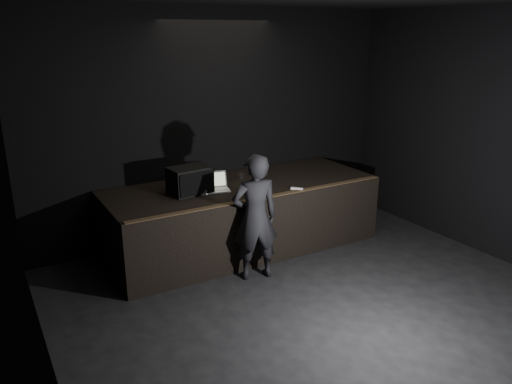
{
  "coord_description": "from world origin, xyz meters",
  "views": [
    {
      "loc": [
        -3.35,
        -3.45,
        3.13
      ],
      "look_at": [
        -0.01,
        2.3,
        0.99
      ],
      "focal_mm": 35.0,
      "sensor_mm": 36.0,
      "label": 1
    }
  ],
  "objects_px": {
    "beer_can": "(189,190)",
    "person": "(255,217)",
    "stage_riser": "(242,216)",
    "laptop": "(216,185)",
    "stage_monitor": "(190,180)"
  },
  "relations": [
    {
      "from": "stage_riser",
      "to": "beer_can",
      "type": "xyz_separation_m",
      "value": [
        -0.89,
        -0.12,
        0.58
      ]
    },
    {
      "from": "stage_monitor",
      "to": "beer_can",
      "type": "distance_m",
      "value": 0.15
    },
    {
      "from": "stage_monitor",
      "to": "laptop",
      "type": "height_order",
      "value": "stage_monitor"
    },
    {
      "from": "beer_can",
      "to": "stage_riser",
      "type": "bearing_deg",
      "value": 7.68
    },
    {
      "from": "beer_can",
      "to": "stage_monitor",
      "type": "bearing_deg",
      "value": 56.23
    },
    {
      "from": "person",
      "to": "laptop",
      "type": "bearing_deg",
      "value": -69.95
    },
    {
      "from": "stage_riser",
      "to": "beer_can",
      "type": "height_order",
      "value": "beer_can"
    },
    {
      "from": "beer_can",
      "to": "person",
      "type": "distance_m",
      "value": 1.03
    },
    {
      "from": "laptop",
      "to": "beer_can",
      "type": "height_order",
      "value": "laptop"
    },
    {
      "from": "stage_riser",
      "to": "laptop",
      "type": "xyz_separation_m",
      "value": [
        -0.46,
        -0.06,
        0.56
      ]
    },
    {
      "from": "laptop",
      "to": "stage_riser",
      "type": "bearing_deg",
      "value": 21.36
    },
    {
      "from": "stage_monitor",
      "to": "beer_can",
      "type": "xyz_separation_m",
      "value": [
        -0.06,
        -0.09,
        -0.11
      ]
    },
    {
      "from": "stage_monitor",
      "to": "person",
      "type": "relative_size",
      "value": 0.35
    },
    {
      "from": "person",
      "to": "beer_can",
      "type": "bearing_deg",
      "value": -44.06
    },
    {
      "from": "stage_riser",
      "to": "person",
      "type": "distance_m",
      "value": 1.06
    }
  ]
}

